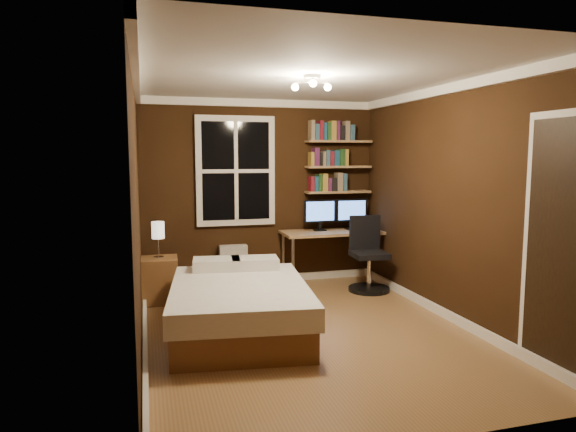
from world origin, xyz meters
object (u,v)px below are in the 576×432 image
object	(u,v)px
nightstand	(159,280)
desk	(337,235)
bed	(239,306)
monitor_right	(351,214)
radiator	(233,266)
bedside_lamp	(158,240)
monitor_left	(320,215)
office_chair	(368,263)
desk_lamp	(386,215)

from	to	relation	value
nightstand	desk	bearing A→B (deg)	9.74
bed	nightstand	distance (m)	1.51
nightstand	desk	distance (m)	2.45
bed	monitor_right	distance (m)	2.64
radiator	monitor_right	distance (m)	1.78
radiator	desk	size ratio (longest dim) A/B	0.37
bedside_lamp	monitor_right	xyz separation A→B (m)	(2.63, 0.39, 0.18)
bedside_lamp	monitor_left	xyz separation A→B (m)	(2.17, 0.39, 0.18)
bed	monitor_right	xyz separation A→B (m)	(1.90, 1.70, 0.68)
desk	office_chair	distance (m)	0.62
bed	radiator	xyz separation A→B (m)	(0.25, 1.83, 0.01)
nightstand	desk	world-z (taller)	desk
monitor_right	desk_lamp	xyz separation A→B (m)	(0.42, -0.22, 0.01)
monitor_right	nightstand	bearing A→B (deg)	-171.65
desk	monitor_left	world-z (taller)	monitor_left
desk_lamp	bed	bearing A→B (deg)	-147.45
radiator	monitor_left	xyz separation A→B (m)	(1.18, -0.13, 0.66)
monitor_left	office_chair	xyz separation A→B (m)	(0.48, -0.56, -0.58)
monitor_right	office_chair	world-z (taller)	monitor_right
monitor_left	desk_lamp	bearing A→B (deg)	-14.00
radiator	monitor_right	size ratio (longest dim) A/B	1.25
monitor_left	desk_lamp	size ratio (longest dim) A/B	1.02
bed	desk_lamp	bearing A→B (deg)	39.65
monitor_right	office_chair	bearing A→B (deg)	-88.81
desk	office_chair	xyz separation A→B (m)	(0.25, -0.48, -0.30)
radiator	desk	bearing A→B (deg)	-8.13
desk	office_chair	world-z (taller)	office_chair
desk_lamp	radiator	bearing A→B (deg)	170.50
bedside_lamp	radiator	bearing A→B (deg)	27.52
bed	office_chair	distance (m)	2.23
bedside_lamp	monitor_right	distance (m)	2.67
monitor_left	desk	bearing A→B (deg)	-18.33
desk	monitor_left	size ratio (longest dim) A/B	3.42
bed	desk_lamp	distance (m)	2.84
nightstand	office_chair	bearing A→B (deg)	-1.27
monitor_right	desk_lamp	size ratio (longest dim) A/B	1.02
desk	office_chair	size ratio (longest dim) A/B	1.58
desk	bedside_lamp	bearing A→B (deg)	-172.64
desk_lamp	office_chair	world-z (taller)	desk_lamp
radiator	monitor_left	distance (m)	1.36
nightstand	radiator	distance (m)	1.11
bedside_lamp	desk_lamp	world-z (taller)	desk_lamp
bed	bedside_lamp	size ratio (longest dim) A/B	4.54
desk	monitor_left	xyz separation A→B (m)	(-0.23, 0.08, 0.27)
office_chair	monitor_left	bearing A→B (deg)	134.80
bed	nightstand	size ratio (longest dim) A/B	3.65
bedside_lamp	monitor_left	distance (m)	2.21
bedside_lamp	monitor_right	bearing A→B (deg)	8.35
monitor_right	desk	bearing A→B (deg)	-161.91
desk	office_chair	bearing A→B (deg)	-62.75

